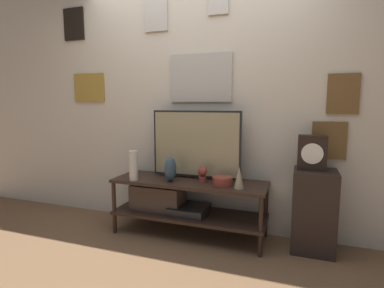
{
  "coord_description": "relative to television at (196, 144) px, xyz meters",
  "views": [
    {
      "loc": [
        0.98,
        -2.38,
        1.28
      ],
      "look_at": [
        0.03,
        0.28,
        0.91
      ],
      "focal_mm": 28.0,
      "sensor_mm": 36.0,
      "label": 1
    }
  ],
  "objects": [
    {
      "name": "ground_plane",
      "position": [
        -0.04,
        -0.38,
        -0.89
      ],
      "size": [
        12.0,
        12.0,
        0.0
      ],
      "primitive_type": "plane",
      "color": "brown"
    },
    {
      "name": "wall_back",
      "position": [
        -0.04,
        0.18,
        0.46
      ],
      "size": [
        6.4,
        0.08,
        2.7
      ],
      "color": "beige",
      "rests_on": "ground_plane"
    },
    {
      "name": "media_console",
      "position": [
        -0.17,
        -0.1,
        -0.55
      ],
      "size": [
        1.5,
        0.48,
        0.55
      ],
      "color": "black",
      "rests_on": "ground_plane"
    },
    {
      "name": "television",
      "position": [
        0.0,
        0.0,
        0.0
      ],
      "size": [
        0.9,
        0.05,
        0.67
      ],
      "color": "black",
      "rests_on": "media_console"
    },
    {
      "name": "vase_tall_ceramic",
      "position": [
        -0.54,
        -0.28,
        -0.2
      ],
      "size": [
        0.08,
        0.08,
        0.29
      ],
      "color": "beige",
      "rests_on": "media_console"
    },
    {
      "name": "vase_slim_bronze",
      "position": [
        0.47,
        -0.21,
        -0.25
      ],
      "size": [
        0.09,
        0.09,
        0.19
      ],
      "color": "tan",
      "rests_on": "media_console"
    },
    {
      "name": "vase_urn_stoneware",
      "position": [
        -0.19,
        -0.19,
        -0.23
      ],
      "size": [
        0.11,
        0.13,
        0.24
      ],
      "color": "#2D4251",
      "rests_on": "media_console"
    },
    {
      "name": "vase_wide_bowl",
      "position": [
        0.31,
        -0.17,
        -0.31
      ],
      "size": [
        0.19,
        0.19,
        0.08
      ],
      "color": "brown",
      "rests_on": "media_console"
    },
    {
      "name": "decorative_bust",
      "position": [
        0.11,
        -0.13,
        -0.26
      ],
      "size": [
        0.09,
        0.09,
        0.15
      ],
      "color": "brown",
      "rests_on": "media_console"
    },
    {
      "name": "side_table",
      "position": [
        1.1,
        -0.04,
        -0.53
      ],
      "size": [
        0.36,
        0.34,
        0.72
      ],
      "color": "black",
      "rests_on": "ground_plane"
    },
    {
      "name": "mantel_clock",
      "position": [
        1.06,
        -0.04,
        -0.02
      ],
      "size": [
        0.23,
        0.11,
        0.3
      ],
      "color": "black",
      "rests_on": "side_table"
    }
  ]
}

